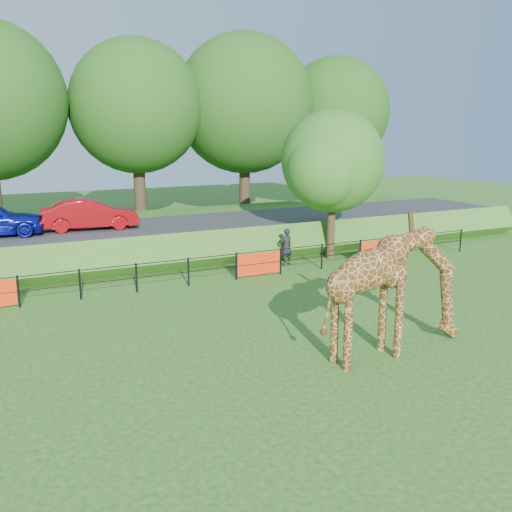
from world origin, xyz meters
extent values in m
plane|color=#285615|center=(0.00, 0.00, 0.00)|extent=(90.00, 90.00, 0.00)
cube|color=#285615|center=(0.00, 15.50, 0.65)|extent=(40.00, 9.00, 1.30)
cube|color=#323335|center=(0.00, 14.00, 1.36)|extent=(40.00, 5.00, 0.12)
imported|color=#B70D13|center=(-2.43, 14.10, 2.11)|extent=(4.34, 1.90, 1.39)
imported|color=black|center=(5.02, 9.34, 0.81)|extent=(0.65, 0.48, 1.62)
cylinder|color=#382519|center=(7.50, 9.60, 1.60)|extent=(0.36, 0.36, 3.20)
sphere|color=#215818|center=(7.50, 9.60, 4.46)|extent=(4.60, 4.60, 4.60)
sphere|color=#215818|center=(8.65, 10.29, 4.00)|extent=(3.45, 3.45, 3.45)
sphere|color=#215818|center=(6.58, 8.91, 4.12)|extent=(3.22, 3.22, 3.22)
cylinder|color=#382519|center=(2.00, 22.00, 2.50)|extent=(0.70, 0.70, 5.00)
sphere|color=#164B14|center=(2.00, 22.00, 7.14)|extent=(7.80, 7.80, 7.80)
cylinder|color=#382519|center=(9.00, 22.00, 2.50)|extent=(0.70, 0.70, 5.00)
sphere|color=#164B14|center=(9.00, 22.00, 7.42)|extent=(8.80, 8.80, 8.80)
cylinder|color=#382519|center=(16.00, 22.00, 2.50)|extent=(0.70, 0.70, 5.00)
sphere|color=#164B14|center=(16.00, 22.00, 7.04)|extent=(7.40, 7.40, 7.40)
camera|label=1|loc=(-7.04, -11.92, 5.85)|focal=40.00mm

